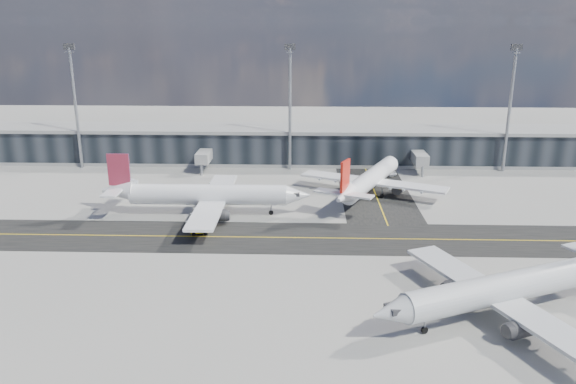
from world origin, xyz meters
The scene contains 9 objects.
ground centered at (0.00, 0.00, 0.00)m, with size 300.00×300.00×0.00m, color gray.
taxiway_lanes centered at (3.91, 10.74, 0.01)m, with size 180.00×63.00×0.03m.
terminal_concourse centered at (0.04, 54.93, 4.09)m, with size 152.00×19.80×8.80m.
floodlight_masts centered at (0.00, 48.00, 15.61)m, with size 102.50×0.70×28.90m.
airliner_af centered at (-14.32, 15.11, 3.69)m, with size 37.58×31.95×11.18m.
airliner_redtail centered at (16.68, 27.34, 3.47)m, with size 29.12×33.75×10.50m.
airliner_near centered at (27.70, -20.12, 3.55)m, with size 34.63×29.90×10.74m.
baggage_tug centered at (-13.42, 5.03, 0.89)m, with size 3.03×1.91×1.77m.
service_van centered at (22.42, 44.00, 0.78)m, with size 2.58×5.61×1.56m, color white.
Camera 1 is at (3.72, -80.98, 33.73)m, focal length 35.00 mm.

